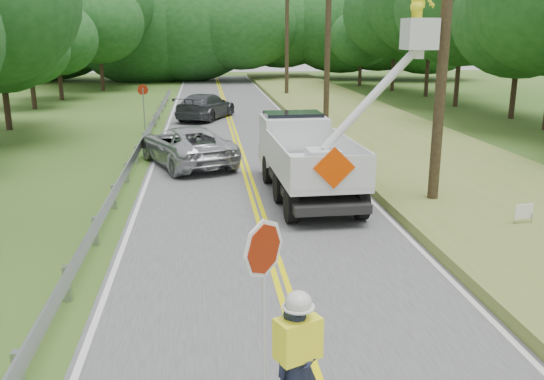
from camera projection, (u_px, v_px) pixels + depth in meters
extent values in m
cube|color=#49494B|center=(246.00, 172.00, 20.99)|extent=(7.20, 96.00, 0.02)
cube|color=#F0E403|center=(244.00, 172.00, 20.98)|extent=(0.12, 96.00, 0.00)
cube|color=#F0E403|center=(249.00, 172.00, 21.00)|extent=(0.12, 96.00, 0.00)
cube|color=silver|center=(150.00, 174.00, 20.60)|extent=(0.12, 96.00, 0.00)
cube|color=silver|center=(340.00, 169.00, 21.38)|extent=(0.12, 96.00, 0.00)
cube|color=#919399|center=(19.00, 374.00, 7.99)|extent=(0.12, 0.14, 0.70)
cube|color=#919399|center=(67.00, 284.00, 10.86)|extent=(0.12, 0.14, 0.70)
cube|color=#919399|center=(95.00, 231.00, 13.74)|extent=(0.12, 0.14, 0.70)
cube|color=#919399|center=(114.00, 197.00, 16.61)|extent=(0.12, 0.14, 0.70)
cube|color=#919399|center=(127.00, 172.00, 19.49)|extent=(0.12, 0.14, 0.70)
cube|color=#919399|center=(137.00, 154.00, 22.36)|extent=(0.12, 0.14, 0.70)
cube|color=#919399|center=(144.00, 141.00, 25.24)|extent=(0.12, 0.14, 0.70)
cube|color=#919399|center=(150.00, 130.00, 28.11)|extent=(0.12, 0.14, 0.70)
cube|color=#919399|center=(155.00, 121.00, 30.99)|extent=(0.12, 0.14, 0.70)
cube|color=#919399|center=(159.00, 113.00, 33.87)|extent=(0.12, 0.14, 0.70)
cube|color=#919399|center=(162.00, 107.00, 36.74)|extent=(0.12, 0.14, 0.70)
cube|color=#919399|center=(165.00, 101.00, 39.62)|extent=(0.12, 0.14, 0.70)
cube|color=#919399|center=(168.00, 97.00, 42.49)|extent=(0.12, 0.14, 0.70)
cube|color=#919399|center=(136.00, 153.00, 21.35)|extent=(0.05, 48.00, 0.34)
cylinder|color=black|center=(445.00, 28.00, 15.45)|extent=(0.30, 0.30, 10.00)
cylinder|color=black|center=(328.00, 30.00, 29.83)|extent=(0.30, 0.30, 10.00)
cylinder|color=black|center=(287.00, 31.00, 44.21)|extent=(0.30, 0.30, 10.00)
cube|color=olive|center=(435.00, 163.00, 21.75)|extent=(7.00, 96.00, 0.30)
cylinder|color=#332319|center=(7.00, 104.00, 29.85)|extent=(0.32, 0.32, 2.71)
cylinder|color=#332319|center=(33.00, 92.00, 38.17)|extent=(0.32, 0.32, 2.24)
ellipsoid|color=#154817|center=(29.00, 49.00, 37.45)|extent=(5.22, 5.22, 4.59)
cylinder|color=#332319|center=(60.00, 82.00, 43.31)|extent=(0.32, 0.32, 2.61)
ellipsoid|color=#154817|center=(56.00, 38.00, 42.47)|extent=(6.08, 6.08, 5.35)
cylinder|color=#332319|center=(102.00, 71.00, 50.09)|extent=(0.32, 0.32, 3.32)
ellipsoid|color=#154817|center=(98.00, 23.00, 49.03)|extent=(7.74, 7.74, 6.81)
cylinder|color=#332319|center=(101.00, 63.00, 54.14)|extent=(0.32, 0.32, 4.37)
ellipsoid|color=#154817|center=(97.00, 3.00, 52.74)|extent=(10.19, 10.19, 8.96)
cylinder|color=#332319|center=(514.00, 90.00, 33.71)|extent=(0.32, 0.32, 3.31)
ellipsoid|color=#154817|center=(522.00, 18.00, 32.65)|extent=(7.73, 7.73, 6.80)
cylinder|color=#332319|center=(457.00, 78.00, 39.28)|extent=(0.32, 0.32, 3.84)
ellipsoid|color=#154817|center=(463.00, 5.00, 38.04)|extent=(8.97, 8.97, 7.89)
cylinder|color=#332319|center=(427.00, 69.00, 45.35)|extent=(0.32, 0.32, 4.23)
ellipsoid|color=#154817|center=(432.00, 0.00, 44.00)|extent=(9.87, 9.87, 8.68)
cylinder|color=#332319|center=(393.00, 68.00, 49.81)|extent=(0.32, 0.32, 3.83)
ellipsoid|color=#154817|center=(396.00, 12.00, 48.59)|extent=(8.93, 8.93, 7.86)
cylinder|color=#332319|center=(360.00, 72.00, 54.66)|extent=(0.32, 0.32, 2.57)
ellipsoid|color=#154817|center=(361.00, 38.00, 53.84)|extent=(5.99, 5.99, 5.27)
ellipsoid|color=#154817|center=(1.00, 26.00, 56.76)|extent=(12.43, 9.32, 9.32)
ellipsoid|color=#154817|center=(50.00, 26.00, 59.77)|extent=(14.51, 10.88, 10.88)
ellipsoid|color=#154817|center=(97.00, 26.00, 59.68)|extent=(12.01, 9.01, 9.01)
ellipsoid|color=#154817|center=(144.00, 26.00, 59.39)|extent=(16.06, 12.05, 12.05)
ellipsoid|color=#154817|center=(187.00, 26.00, 59.62)|extent=(15.03, 11.27, 11.27)
ellipsoid|color=#154817|center=(241.00, 26.00, 58.55)|extent=(11.56, 8.67, 8.67)
ellipsoid|color=#154817|center=(281.00, 27.00, 62.32)|extent=(11.63, 8.72, 8.72)
ellipsoid|color=#154817|center=(342.00, 27.00, 62.26)|extent=(13.07, 9.81, 9.81)
ellipsoid|color=#154817|center=(380.00, 27.00, 61.84)|extent=(12.40, 9.30, 9.30)
ellipsoid|color=#154817|center=(429.00, 27.00, 60.44)|extent=(13.08, 9.81, 9.81)
imported|color=#191E33|center=(298.00, 367.00, 7.17)|extent=(0.76, 0.65, 1.75)
cube|color=yellow|center=(298.00, 338.00, 7.06)|extent=(0.63, 0.52, 0.53)
ellipsoid|color=silver|center=(298.00, 302.00, 6.93)|extent=(0.33, 0.33, 0.26)
cylinder|color=#B7B7B7|center=(264.00, 350.00, 6.89)|extent=(0.04, 0.04, 2.46)
cylinder|color=maroon|center=(264.00, 248.00, 6.56)|extent=(0.50, 0.53, 0.70)
cylinder|color=black|center=(291.00, 206.00, 15.29)|extent=(0.32, 0.92, 0.91)
cylinder|color=black|center=(361.00, 203.00, 15.56)|extent=(0.32, 0.92, 0.91)
cylinder|color=black|center=(280.00, 187.00, 17.11)|extent=(0.32, 0.92, 0.91)
cylinder|color=black|center=(342.00, 185.00, 17.38)|extent=(0.32, 0.92, 0.91)
cylinder|color=black|center=(268.00, 169.00, 19.38)|extent=(0.32, 0.92, 0.91)
cylinder|color=black|center=(324.00, 167.00, 19.65)|extent=(0.32, 0.92, 0.91)
cube|color=black|center=(309.00, 182.00, 17.50)|extent=(2.20, 6.16, 0.24)
cube|color=silver|center=(314.00, 171.00, 16.74)|extent=(2.33, 4.45, 0.21)
cube|color=silver|center=(277.00, 156.00, 16.46)|extent=(0.20, 4.38, 0.86)
cube|color=silver|center=(351.00, 154.00, 16.77)|extent=(0.20, 4.38, 0.86)
cube|color=silver|center=(333.00, 173.00, 14.54)|extent=(2.19, 0.13, 0.86)
cube|color=silver|center=(294.00, 142.00, 19.75)|extent=(2.20, 1.88, 1.71)
cube|color=black|center=(293.00, 123.00, 19.77)|extent=(1.94, 1.30, 0.71)
cube|color=silver|center=(323.00, 163.00, 15.61)|extent=(0.88, 0.88, 0.76)
cube|color=silver|center=(419.00, 34.00, 15.41)|extent=(0.81, 0.81, 0.81)
imported|color=yellow|center=(421.00, 3.00, 15.21)|extent=(0.62, 0.80, 1.65)
cube|color=#E33D00|center=(334.00, 168.00, 14.44)|extent=(1.08, 0.07, 1.08)
imported|color=#AEB0B5|center=(187.00, 145.00, 22.02)|extent=(4.18, 5.83, 1.47)
imported|color=#3D3F45|center=(206.00, 106.00, 33.67)|extent=(3.94, 5.52, 1.49)
cylinder|color=#919399|center=(144.00, 112.00, 28.21)|extent=(0.06, 0.06, 2.34)
cylinder|color=maroon|center=(143.00, 90.00, 27.93)|extent=(0.53, 0.07, 0.53)
cube|color=white|center=(524.00, 211.00, 14.39)|extent=(0.54, 0.16, 0.39)
cylinder|color=#919399|center=(514.00, 224.00, 14.45)|extent=(0.02, 0.02, 0.55)
cylinder|color=#919399|center=(531.00, 224.00, 14.50)|extent=(0.02, 0.02, 0.55)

